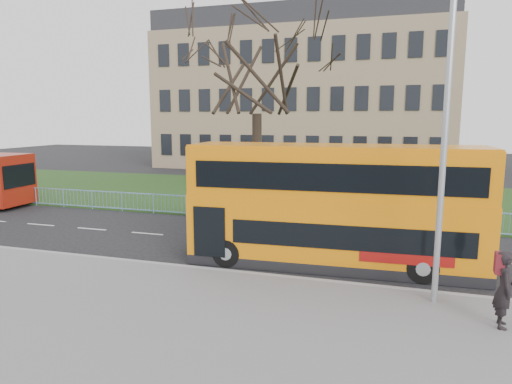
% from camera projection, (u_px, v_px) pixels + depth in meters
% --- Properties ---
extents(ground, '(120.00, 120.00, 0.00)m').
position_uv_depth(ground, '(256.00, 262.00, 16.89)').
color(ground, black).
rests_on(ground, ground).
extents(pavement, '(80.00, 10.50, 0.12)m').
position_uv_depth(pavement, '(170.00, 346.00, 10.51)').
color(pavement, slate).
rests_on(pavement, ground).
extents(kerb, '(80.00, 0.20, 0.14)m').
position_uv_depth(kerb, '(242.00, 273.00, 15.41)').
color(kerb, gray).
rests_on(kerb, ground).
extents(grass_verge, '(80.00, 15.40, 0.08)m').
position_uv_depth(grass_verge, '(319.00, 197.00, 30.37)').
color(grass_verge, '#1E3914').
rests_on(grass_verge, ground).
extents(guard_railing, '(40.00, 0.12, 1.10)m').
position_uv_depth(guard_railing, '(294.00, 212.00, 23.03)').
color(guard_railing, '#7CA7DC').
rests_on(guard_railing, ground).
extents(bare_tree, '(9.05, 9.05, 12.92)m').
position_uv_depth(bare_tree, '(257.00, 95.00, 26.14)').
color(bare_tree, black).
rests_on(bare_tree, grass_verge).
extents(civic_building, '(30.00, 15.00, 14.00)m').
position_uv_depth(civic_building, '(305.00, 102.00, 50.23)').
color(civic_building, '#8E755A').
rests_on(civic_building, ground).
extents(yellow_bus, '(10.31, 2.89, 4.28)m').
position_uv_depth(yellow_bus, '(334.00, 203.00, 16.08)').
color(yellow_bus, orange).
rests_on(yellow_bus, ground).
extents(pedestrian, '(0.51, 0.74, 1.94)m').
position_uv_depth(pedestrian, '(504.00, 289.00, 11.23)').
color(pedestrian, black).
rests_on(pedestrian, pavement).
extents(street_lamp, '(1.81, 0.42, 8.55)m').
position_uv_depth(street_lamp, '(441.00, 135.00, 12.18)').
color(street_lamp, '#9A9DA3').
rests_on(street_lamp, pavement).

